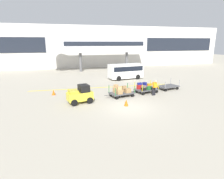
# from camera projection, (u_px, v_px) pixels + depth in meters

# --- Properties ---
(ground_plane) EXTENTS (120.00, 120.00, 0.00)m
(ground_plane) POSITION_uv_depth(u_px,v_px,m) (129.00, 107.00, 15.08)
(ground_plane) COLOR #A8A08E
(apron_lead_line) EXTENTS (16.08, 0.95, 0.01)m
(apron_lead_line) POSITION_uv_depth(u_px,v_px,m) (102.00, 87.00, 21.73)
(apron_lead_line) COLOR yellow
(apron_lead_line) RESTS_ON ground_plane
(terminal_building) EXTENTS (62.23, 2.51, 8.35)m
(terminal_building) POSITION_uv_depth(u_px,v_px,m) (85.00, 47.00, 38.33)
(terminal_building) COLOR silver
(terminal_building) RESTS_ON ground_plane
(jet_bridge) EXTENTS (17.70, 3.00, 5.94)m
(jet_bridge) POSITION_uv_depth(u_px,v_px,m) (95.00, 45.00, 32.87)
(jet_bridge) COLOR silver
(jet_bridge) RESTS_ON ground_plane
(baggage_tug) EXTENTS (2.29, 1.63, 1.58)m
(baggage_tug) POSITION_uv_depth(u_px,v_px,m) (80.00, 95.00, 16.01)
(baggage_tug) COLOR gold
(baggage_tug) RESTS_ON ground_plane
(baggage_cart_lead) EXTENTS (3.09, 1.88, 1.18)m
(baggage_cart_lead) POSITION_uv_depth(u_px,v_px,m) (121.00, 91.00, 17.94)
(baggage_cart_lead) COLOR #4C4C4F
(baggage_cart_lead) RESTS_ON ground_plane
(baggage_cart_middle) EXTENTS (3.09, 1.88, 1.10)m
(baggage_cart_middle) POSITION_uv_depth(u_px,v_px,m) (146.00, 88.00, 19.38)
(baggage_cart_middle) COLOR #4C4C4F
(baggage_cart_middle) RESTS_ON ground_plane
(baggage_cart_tail) EXTENTS (3.09, 1.88, 1.10)m
(baggage_cart_tail) POSITION_uv_depth(u_px,v_px,m) (168.00, 86.00, 20.79)
(baggage_cart_tail) COLOR #4C4C4F
(baggage_cart_tail) RESTS_ON ground_plane
(baggage_handler) EXTENTS (0.46, 0.48, 1.56)m
(baggage_handler) POSITION_uv_depth(u_px,v_px,m) (155.00, 87.00, 18.24)
(baggage_handler) COLOR black
(baggage_handler) RESTS_ON ground_plane
(shuttle_van) EXTENTS (5.01, 2.50, 2.10)m
(shuttle_van) POSITION_uv_depth(u_px,v_px,m) (126.00, 70.00, 26.48)
(shuttle_van) COLOR white
(shuttle_van) RESTS_ON ground_plane
(safety_cone_near) EXTENTS (0.36, 0.36, 0.55)m
(safety_cone_near) POSITION_uv_depth(u_px,v_px,m) (126.00, 103.00, 15.40)
(safety_cone_near) COLOR #EA590F
(safety_cone_near) RESTS_ON ground_plane
(safety_cone_far) EXTENTS (0.36, 0.36, 0.55)m
(safety_cone_far) POSITION_uv_depth(u_px,v_px,m) (54.00, 92.00, 18.58)
(safety_cone_far) COLOR #EA590F
(safety_cone_far) RESTS_ON ground_plane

